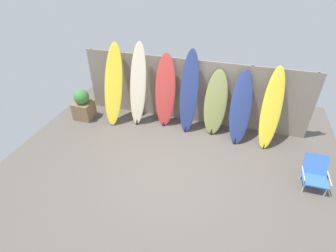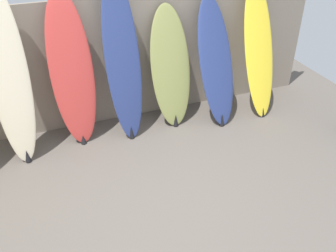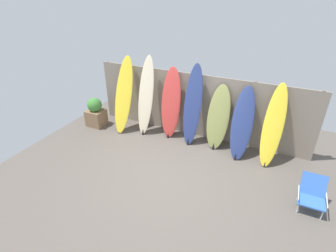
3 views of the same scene
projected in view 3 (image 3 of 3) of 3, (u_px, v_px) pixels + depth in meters
name	position (u px, v px, depth m)	size (l,w,h in m)	color
ground	(166.00, 174.00, 6.05)	(7.68, 7.68, 0.00)	#5B544C
fence_back	(197.00, 106.00, 7.22)	(6.08, 0.11, 1.80)	gray
surfboard_yellow_0	(124.00, 95.00, 7.50)	(0.56, 0.89, 2.12)	yellow
surfboard_cream_1	(146.00, 97.00, 7.31)	(0.50, 0.62, 2.20)	beige
surfboard_red_2	(171.00, 104.00, 7.16)	(0.57, 0.46, 1.98)	#D13D38
surfboard_navy_3	(193.00, 106.00, 6.84)	(0.48, 0.56, 2.13)	navy
surfboard_olive_4	(218.00, 118.00, 6.74)	(0.57, 0.52, 1.68)	olive
surfboard_navy_5	(242.00, 124.00, 6.38)	(0.56, 0.79, 1.75)	navy
surfboard_yellow_6	(273.00, 127.00, 6.10)	(0.47, 0.78, 1.91)	yellow
beach_chair	(312.00, 193.00, 5.03)	(0.50, 0.58, 0.64)	silver
planter_box	(96.00, 113.00, 7.96)	(0.51, 0.47, 0.89)	#846647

